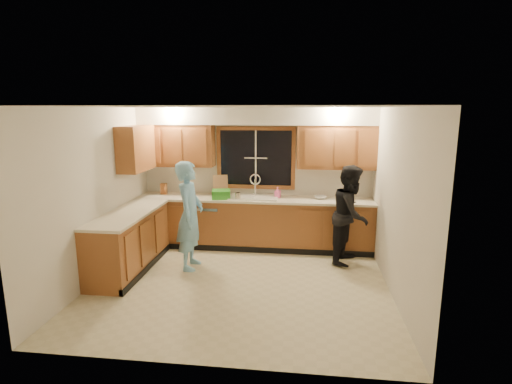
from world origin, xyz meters
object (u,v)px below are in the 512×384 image
dishwasher (208,224)px  dish_crate (221,194)px  sink (254,201)px  knife_block (164,189)px  stove (112,254)px  man (190,216)px  bowl (320,197)px  woman (351,214)px  soap_bottle (278,193)px

dishwasher → dish_crate: (0.28, -0.10, 0.58)m
sink → knife_block: sink is taller
stove → man: bearing=38.9°
dishwasher → bowl: bearing=1.8°
sink → woman: (1.65, -0.52, -0.06)m
dishwasher → stove: (-0.95, -1.81, 0.04)m
sink → dish_crate: (-0.57, -0.12, 0.13)m
sink → woman: bearing=-17.6°
stove → woman: 3.70m
woman → dish_crate: 2.26m
sink → knife_block: size_ratio=4.25×
dish_crate → man: bearing=-107.4°
man → knife_block: size_ratio=8.40×
dishwasher → sink: bearing=1.0°
sink → dishwasher: (-0.85, -0.01, -0.45)m
knife_block → dish_crate: size_ratio=0.63×
man → bowl: 2.34m
soap_bottle → sink: bearing=-174.0°
sink → bowl: (1.18, 0.05, 0.08)m
knife_block → soap_bottle: 2.13m
knife_block → bowl: bearing=-5.2°
woman → knife_block: 3.42m
dish_crate → dishwasher: bearing=159.7°
sink → dishwasher: sink is taller
woman → dish_crate: woman is taller
sink → woman: 1.73m
dishwasher → knife_block: size_ratio=4.06×
dishwasher → woman: (2.50, -0.51, 0.39)m
soap_bottle → dish_crate: bearing=-170.7°
dishwasher → soap_bottle: size_ratio=4.26×
dish_crate → bowl: (1.75, 0.17, -0.05)m
soap_bottle → bowl: bearing=0.5°
man → knife_block: (-0.84, 1.19, 0.17)m
stove → bowl: (2.98, 1.87, 0.50)m
stove → woman: bearing=20.7°
man → woman: (2.52, 0.55, -0.05)m
dishwasher → soap_bottle: (1.27, 0.06, 0.61)m
sink → dish_crate: bearing=-168.3°
woman → knife_block: (-3.36, 0.64, 0.22)m
dishwasher → soap_bottle: 1.41m
knife_block → bowl: 2.88m
soap_bottle → bowl: 0.76m
sink → knife_block: 1.72m
dishwasher → knife_block: knife_block is taller
woman → soap_bottle: bearing=84.9°
sink → soap_bottle: bearing=6.0°
dishwasher → man: (-0.02, -1.06, 0.44)m
knife_block → soap_bottle: knife_block is taller
sink → woman: woman is taller
sink → dish_crate: sink is taller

